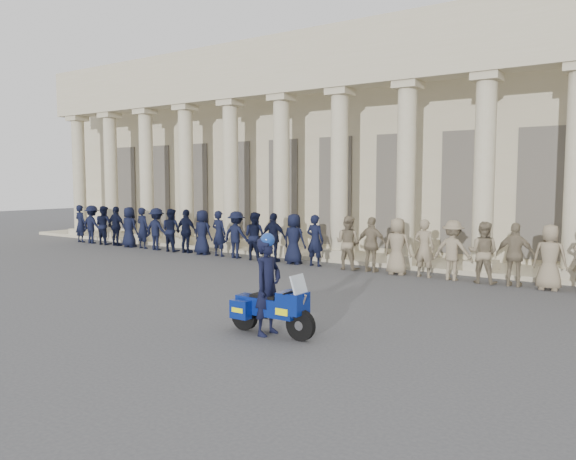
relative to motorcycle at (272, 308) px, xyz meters
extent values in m
plane|color=#434346|center=(-2.59, 1.44, -0.54)|extent=(90.00, 90.00, 0.00)
cube|color=#B8AC8A|center=(-2.59, 16.44, 3.96)|extent=(40.00, 10.00, 9.00)
cube|color=#B8AC8A|center=(-2.59, 10.24, -0.46)|extent=(40.00, 2.60, 0.15)
cube|color=#B8AC8A|center=(-2.59, 9.44, 6.25)|extent=(35.80, 1.00, 1.00)
cube|color=#B8AC8A|center=(-2.59, 9.44, 7.35)|extent=(35.80, 1.00, 1.20)
cube|color=#B8AC8A|center=(-19.49, 9.44, -0.24)|extent=(0.90, 0.90, 0.30)
cylinder|color=#B8AC8A|center=(-19.49, 9.44, 2.71)|extent=(0.64, 0.64, 5.60)
cube|color=#B8AC8A|center=(-19.49, 9.44, 5.63)|extent=(0.85, 0.85, 0.24)
cube|color=#B8AC8A|center=(-16.89, 9.44, -0.24)|extent=(0.90, 0.90, 0.30)
cylinder|color=#B8AC8A|center=(-16.89, 9.44, 2.71)|extent=(0.64, 0.64, 5.60)
cube|color=#B8AC8A|center=(-16.89, 9.44, 5.63)|extent=(0.85, 0.85, 0.24)
cube|color=#B8AC8A|center=(-14.29, 9.44, -0.24)|extent=(0.90, 0.90, 0.30)
cylinder|color=#B8AC8A|center=(-14.29, 9.44, 2.71)|extent=(0.64, 0.64, 5.60)
cube|color=#B8AC8A|center=(-14.29, 9.44, 5.63)|extent=(0.85, 0.85, 0.24)
cube|color=#B8AC8A|center=(-11.69, 9.44, -0.24)|extent=(0.90, 0.90, 0.30)
cylinder|color=#B8AC8A|center=(-11.69, 9.44, 2.71)|extent=(0.64, 0.64, 5.60)
cube|color=#B8AC8A|center=(-11.69, 9.44, 5.63)|extent=(0.85, 0.85, 0.24)
cube|color=#B8AC8A|center=(-9.09, 9.44, -0.24)|extent=(0.90, 0.90, 0.30)
cylinder|color=#B8AC8A|center=(-9.09, 9.44, 2.71)|extent=(0.64, 0.64, 5.60)
cube|color=#B8AC8A|center=(-9.09, 9.44, 5.63)|extent=(0.85, 0.85, 0.24)
cube|color=#B8AC8A|center=(-6.49, 9.44, -0.24)|extent=(0.90, 0.90, 0.30)
cylinder|color=#B8AC8A|center=(-6.49, 9.44, 2.71)|extent=(0.64, 0.64, 5.60)
cube|color=#B8AC8A|center=(-6.49, 9.44, 5.63)|extent=(0.85, 0.85, 0.24)
cube|color=#B8AC8A|center=(-3.89, 9.44, -0.24)|extent=(0.90, 0.90, 0.30)
cylinder|color=#B8AC8A|center=(-3.89, 9.44, 2.71)|extent=(0.64, 0.64, 5.60)
cube|color=#B8AC8A|center=(-3.89, 9.44, 5.63)|extent=(0.85, 0.85, 0.24)
cube|color=#B8AC8A|center=(-1.29, 9.44, -0.24)|extent=(0.90, 0.90, 0.30)
cylinder|color=#B8AC8A|center=(-1.29, 9.44, 2.71)|extent=(0.64, 0.64, 5.60)
cube|color=#B8AC8A|center=(-1.29, 9.44, 5.63)|extent=(0.85, 0.85, 0.24)
cube|color=#B8AC8A|center=(1.31, 9.44, -0.24)|extent=(0.90, 0.90, 0.30)
cylinder|color=#B8AC8A|center=(1.31, 9.44, 2.71)|extent=(0.64, 0.64, 5.60)
cube|color=#B8AC8A|center=(1.31, 9.44, 5.63)|extent=(0.85, 0.85, 0.24)
cube|color=#B8AC8A|center=(3.91, 9.44, -0.24)|extent=(0.90, 0.90, 0.30)
cube|color=black|center=(-18.19, 11.46, 2.01)|extent=(1.30, 0.12, 4.20)
cube|color=black|center=(-15.59, 11.46, 2.01)|extent=(1.30, 0.12, 4.20)
cube|color=black|center=(-12.99, 11.46, 2.01)|extent=(1.30, 0.12, 4.20)
cube|color=black|center=(-10.39, 11.46, 2.01)|extent=(1.30, 0.12, 4.20)
cube|color=black|center=(-7.79, 11.46, 2.01)|extent=(1.30, 0.12, 4.20)
cube|color=black|center=(-5.19, 11.46, 2.01)|extent=(1.30, 0.12, 4.20)
cube|color=black|center=(-2.59, 11.46, 2.01)|extent=(1.30, 0.12, 4.20)
cube|color=black|center=(0.01, 11.46, 2.01)|extent=(1.30, 0.12, 4.20)
cube|color=black|center=(2.61, 11.46, 2.01)|extent=(1.30, 0.12, 4.20)
imported|color=black|center=(-17.33, 7.92, 0.36)|extent=(0.66, 0.43, 1.81)
imported|color=black|center=(-16.44, 7.92, 0.36)|extent=(1.17, 0.67, 1.81)
imported|color=black|center=(-15.55, 7.92, 0.36)|extent=(0.88, 0.68, 1.81)
imported|color=black|center=(-14.66, 7.92, 0.36)|extent=(1.06, 0.44, 1.81)
imported|color=black|center=(-13.77, 7.92, 0.36)|extent=(0.88, 0.57, 1.81)
imported|color=black|center=(-12.88, 7.92, 0.36)|extent=(0.66, 0.43, 1.81)
imported|color=black|center=(-11.99, 7.92, 0.36)|extent=(1.17, 0.67, 1.81)
imported|color=black|center=(-11.10, 7.92, 0.36)|extent=(0.88, 0.68, 1.81)
imported|color=black|center=(-10.20, 7.92, 0.36)|extent=(1.06, 0.44, 1.81)
imported|color=black|center=(-9.31, 7.92, 0.36)|extent=(0.88, 0.57, 1.81)
imported|color=black|center=(-8.42, 7.92, 0.36)|extent=(0.66, 0.43, 1.81)
imported|color=black|center=(-7.53, 7.92, 0.36)|extent=(1.17, 0.67, 1.81)
imported|color=black|center=(-6.64, 7.92, 0.36)|extent=(0.88, 0.68, 1.81)
imported|color=black|center=(-5.75, 7.92, 0.36)|extent=(1.06, 0.44, 1.81)
imported|color=black|center=(-4.86, 7.92, 0.36)|extent=(0.88, 0.57, 1.81)
imported|color=black|center=(-3.97, 7.92, 0.36)|extent=(0.66, 0.43, 1.81)
imported|color=#7F7158|center=(-2.68, 7.92, 0.36)|extent=(0.88, 0.68, 1.81)
imported|color=#7F7158|center=(-1.79, 7.92, 0.36)|extent=(1.06, 0.44, 1.81)
imported|color=#7F7158|center=(-0.90, 7.92, 0.36)|extent=(0.88, 0.57, 1.81)
imported|color=#7F7158|center=(-0.01, 7.92, 0.36)|extent=(0.66, 0.43, 1.81)
imported|color=#7F7158|center=(0.88, 7.92, 0.36)|extent=(1.17, 0.67, 1.81)
imported|color=#7F7158|center=(1.77, 7.92, 0.36)|extent=(0.88, 0.68, 1.81)
imported|color=#7F7158|center=(2.66, 7.92, 0.36)|extent=(1.06, 0.44, 1.81)
imported|color=#7F7158|center=(3.55, 7.92, 0.36)|extent=(0.88, 0.57, 1.81)
cylinder|color=black|center=(0.65, 0.00, -0.24)|extent=(0.59, 0.13, 0.59)
cylinder|color=black|center=(-0.69, 0.00, -0.24)|extent=(0.59, 0.13, 0.59)
cube|color=navy|center=(0.03, 0.00, 0.02)|extent=(1.03, 0.38, 0.34)
cube|color=navy|center=(0.48, 0.00, 0.16)|extent=(0.49, 0.47, 0.40)
cube|color=silver|center=(0.48, 0.00, -0.05)|extent=(0.20, 0.27, 0.11)
cube|color=#B2BFCC|center=(0.63, 0.00, 0.47)|extent=(0.19, 0.41, 0.48)
cube|color=black|center=(-0.15, 0.00, 0.20)|extent=(0.58, 0.31, 0.09)
cube|color=navy|center=(-0.64, 0.00, 0.09)|extent=(0.31, 0.31, 0.20)
cube|color=navy|center=(-0.55, -0.29, -0.05)|extent=(0.40, 0.20, 0.36)
cube|color=#F4F30C|center=(-0.55, -0.29, -0.05)|extent=(0.27, 0.22, 0.09)
cube|color=navy|center=(-0.56, 0.28, -0.05)|extent=(0.40, 0.20, 0.36)
cube|color=#F4F30C|center=(-0.56, 0.28, -0.05)|extent=(0.27, 0.22, 0.09)
cylinder|color=silver|center=(-0.42, 0.21, -0.27)|extent=(0.54, 0.09, 0.09)
cylinder|color=black|center=(0.48, 0.00, 0.38)|extent=(0.03, 0.63, 0.03)
imported|color=black|center=(-0.11, 0.00, 0.41)|extent=(0.46, 0.69, 1.90)
sphere|color=navy|center=(-0.11, 0.00, 1.31)|extent=(0.28, 0.28, 0.28)
camera|label=1|loc=(6.31, -8.57, 2.46)|focal=35.00mm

